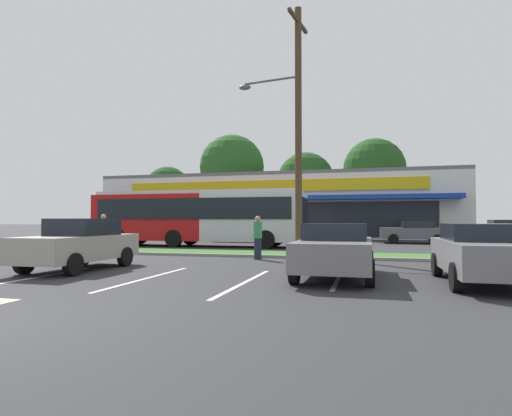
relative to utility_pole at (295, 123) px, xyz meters
name	(u,v)px	position (x,y,z in m)	size (l,w,h in m)	color
grass_median	(224,253)	(-3.24, -0.23, -5.76)	(56.00, 2.20, 0.12)	#386B28
curb_lip	(214,255)	(-3.24, -1.45, -5.76)	(56.00, 0.24, 0.12)	gray
parking_stripe_0	(31,278)	(-5.59, -8.93, -5.81)	(0.12, 4.80, 0.01)	silver
parking_stripe_1	(147,278)	(-2.63, -8.11, -5.81)	(0.12, 4.80, 0.01)	silver
parking_stripe_2	(244,282)	(0.09, -8.20, -5.81)	(0.12, 4.80, 0.01)	silver
parking_stripe_3	(339,277)	(2.28, -6.53, -5.81)	(0.12, 4.80, 0.01)	silver
storefront_building	(283,207)	(-5.04, 22.30, -2.99)	(31.63, 14.40, 5.65)	silver
tree_far_left	(168,189)	(-22.76, 32.71, -0.10)	(5.91, 5.91, 8.68)	#473323
tree_left	(232,167)	(-13.31, 31.43, 2.34)	(8.02, 8.02, 12.18)	#473323
tree_mid_left	(306,181)	(-4.01, 30.97, 0.38)	(6.63, 6.63, 9.53)	#473323
tree_mid	(374,169)	(3.77, 29.19, 1.25)	(6.72, 6.72, 10.44)	#473323
utility_pole	(295,123)	(0.00, 0.00, 0.00)	(3.11, 2.39, 10.93)	#4C3826
city_bus	(198,216)	(-6.68, 4.86, -4.05)	(12.78, 2.72, 3.25)	#B71414
bus_stop_bench	(62,243)	(-10.35, -2.03, -5.31)	(1.60, 0.45, 0.95)	brown
car_0	(242,230)	(-5.62, 10.52, -5.01)	(4.58, 1.87, 1.58)	maroon
car_1	(485,253)	(5.77, -6.97, -5.05)	(2.00, 4.28, 1.46)	slate
car_2	(414,232)	(6.02, 11.40, -5.05)	(4.27, 1.99, 1.49)	#515459
car_3	(336,249)	(2.21, -6.70, -5.06)	(1.98, 4.38, 1.45)	slate
car_4	(80,244)	(-5.64, -6.94, -5.01)	(1.86, 4.13, 1.59)	#9E998C
car_5	(505,232)	(11.34, 11.12, -5.02)	(4.50, 1.86, 1.56)	#515459
pedestrian_near_bench	(258,238)	(-1.14, -2.20, -4.96)	(0.34, 0.34, 1.70)	#1E2338
pedestrian_by_pole	(103,234)	(-8.24, -2.01, -4.91)	(0.36, 0.36, 1.80)	#47423D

